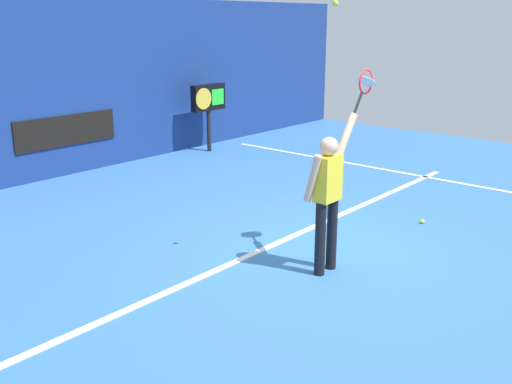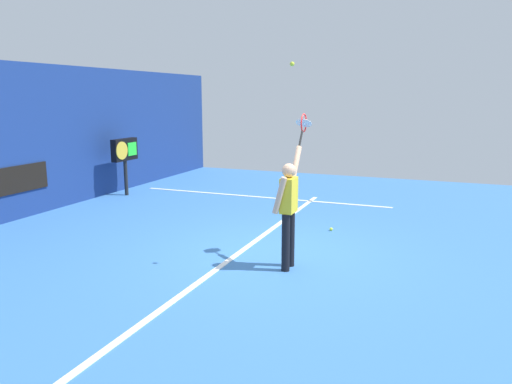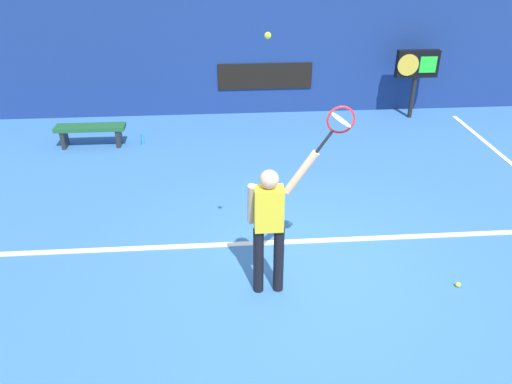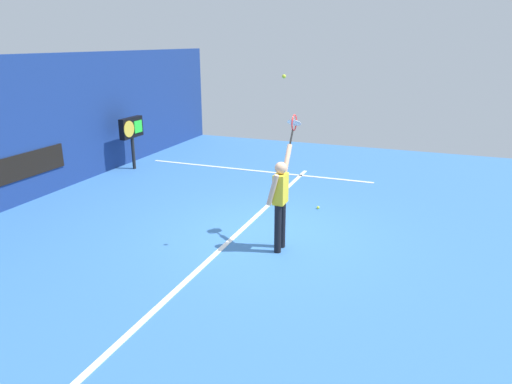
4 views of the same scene
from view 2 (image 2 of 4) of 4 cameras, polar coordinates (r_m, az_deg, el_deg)
name	(u,v)px [view 2 (image 2 of 4)]	position (r m, az deg, el deg)	size (l,w,h in m)	color
ground_plane	(274,255)	(8.57, 2.09, -7.30)	(18.00, 18.00, 0.00)	#3870B2
sponsor_banner_center	(7,181)	(11.82, -26.95, 1.12)	(2.20, 0.03, 0.60)	black
court_baseline	(242,250)	(8.77, -1.59, -6.81)	(10.00, 0.10, 0.01)	white
court_sideline	(260,197)	(13.29, 0.46, -0.60)	(0.10, 7.00, 0.01)	white
tennis_player	(288,207)	(7.66, 3.80, -1.71)	(0.80, 0.31, 1.92)	black
tennis_racket	(303,125)	(8.19, 5.54, 7.80)	(0.47, 0.27, 0.60)	black
tennis_ball	(292,64)	(7.43, 4.23, 14.64)	(0.07, 0.07, 0.07)	#CCE033
scoreboard_clock	(125,152)	(13.88, -15.04, 4.53)	(0.96, 0.20, 1.57)	black
spare_ball	(331,229)	(10.14, 8.73, -4.29)	(0.07, 0.07, 0.07)	#CCE033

